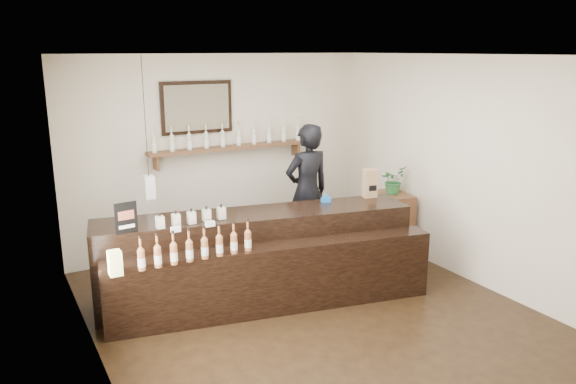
% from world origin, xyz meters
% --- Properties ---
extents(ground, '(5.00, 5.00, 0.00)m').
position_xyz_m(ground, '(0.00, 0.00, 0.00)').
color(ground, black).
rests_on(ground, ground).
extents(room_shell, '(5.00, 5.00, 5.00)m').
position_xyz_m(room_shell, '(0.00, 0.00, 1.70)').
color(room_shell, beige).
rests_on(room_shell, ground).
extents(back_wall_decor, '(2.66, 0.96, 1.69)m').
position_xyz_m(back_wall_decor, '(-0.16, 2.37, 1.76)').
color(back_wall_decor, '#56331D').
rests_on(back_wall_decor, ground).
extents(counter, '(3.73, 1.66, 1.20)m').
position_xyz_m(counter, '(-0.33, 0.56, 0.48)').
color(counter, black).
rests_on(counter, ground).
extents(promo_sign, '(0.23, 0.05, 0.32)m').
position_xyz_m(promo_sign, '(-1.80, 0.68, 1.19)').
color(promo_sign, black).
rests_on(promo_sign, counter).
extents(paper_bag, '(0.19, 0.16, 0.36)m').
position_xyz_m(paper_bag, '(1.26, 0.63, 1.21)').
color(paper_bag, olive).
rests_on(paper_bag, counter).
extents(tape_dispenser, '(0.13, 0.08, 0.10)m').
position_xyz_m(tape_dispenser, '(0.63, 0.69, 1.07)').
color(tape_dispenser, '#1961B2').
rests_on(tape_dispenser, counter).
extents(side_cabinet, '(0.53, 0.66, 0.88)m').
position_xyz_m(side_cabinet, '(2.00, 1.08, 0.44)').
color(side_cabinet, '#56331D').
rests_on(side_cabinet, ground).
extents(potted_plant, '(0.44, 0.41, 0.39)m').
position_xyz_m(potted_plant, '(2.00, 1.08, 1.07)').
color(potted_plant, '#2A6933').
rests_on(potted_plant, side_cabinet).
extents(shopkeeper, '(0.80, 0.55, 2.13)m').
position_xyz_m(shopkeeper, '(0.88, 1.55, 1.06)').
color(shopkeeper, black).
rests_on(shopkeeper, ground).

